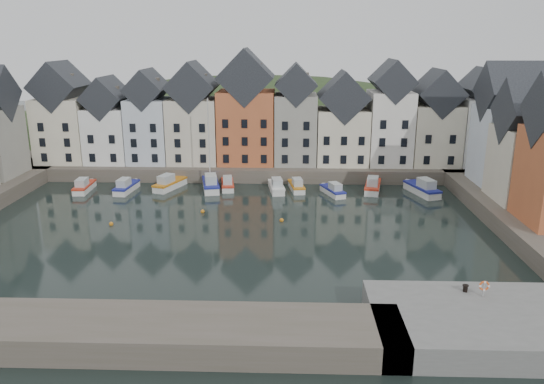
{
  "coord_description": "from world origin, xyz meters",
  "views": [
    {
      "loc": [
        6.86,
        -54.99,
        21.08
      ],
      "look_at": [
        4.81,
        6.0,
        3.37
      ],
      "focal_mm": 35.0,
      "sensor_mm": 36.0,
      "label": 1
    }
  ],
  "objects_px": {
    "boat_d": "(211,184)",
    "life_ring_post": "(484,286)",
    "mooring_bollard": "(465,288)",
    "boat_a": "(84,187)"
  },
  "relations": [
    {
      "from": "boat_a",
      "to": "mooring_bollard",
      "type": "bearing_deg",
      "value": -41.2
    },
    {
      "from": "boat_a",
      "to": "life_ring_post",
      "type": "bearing_deg",
      "value": -41.12
    },
    {
      "from": "boat_d",
      "to": "mooring_bollard",
      "type": "height_order",
      "value": "boat_d"
    },
    {
      "from": "boat_d",
      "to": "life_ring_post",
      "type": "height_order",
      "value": "boat_d"
    },
    {
      "from": "boat_d",
      "to": "life_ring_post",
      "type": "xyz_separation_m",
      "value": [
        26.36,
        -36.13,
        2.0
      ]
    },
    {
      "from": "boat_a",
      "to": "boat_d",
      "type": "relative_size",
      "value": 0.44
    },
    {
      "from": "boat_a",
      "to": "boat_d",
      "type": "height_order",
      "value": "boat_d"
    },
    {
      "from": "boat_d",
      "to": "mooring_bollard",
      "type": "xyz_separation_m",
      "value": [
        25.24,
        -35.36,
        1.45
      ]
    },
    {
      "from": "mooring_bollard",
      "to": "life_ring_post",
      "type": "relative_size",
      "value": 0.43
    },
    {
      "from": "boat_a",
      "to": "boat_d",
      "type": "xyz_separation_m",
      "value": [
        18.04,
        1.44,
        0.2
      ]
    }
  ]
}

